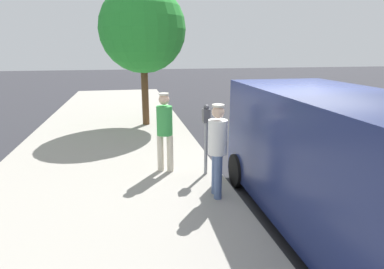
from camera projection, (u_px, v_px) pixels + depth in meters
ground_plane at (282, 192)px, 6.31m from camera, size 80.00×80.00×0.00m
sidewalk_slab at (100, 206)px, 5.61m from camera, size 5.00×32.00×0.15m
parking_meter_near at (206, 128)px, 6.58m from camera, size 0.14×0.18×1.52m
pedestrian_in_white at (217, 145)px, 5.57m from camera, size 0.34×0.36×1.70m
pedestrian_in_green at (165, 127)px, 6.75m from camera, size 0.34×0.34×1.73m
parked_van at (350, 166)px, 4.52m from camera, size 2.22×5.24×2.15m
street_tree at (143, 30)px, 10.49m from camera, size 2.89×2.89×4.70m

